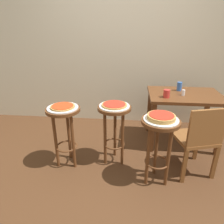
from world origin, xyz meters
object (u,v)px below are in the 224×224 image
at_px(stool_foreground, 159,138).
at_px(stool_leftside, 114,122).
at_px(condiment_shaker, 183,93).
at_px(cup_near_edge, 167,94).
at_px(serving_plate_foreground, 161,119).
at_px(serving_plate_middle, 63,108).
at_px(serving_plate_leftside, 114,106).
at_px(pizza_foreground, 161,117).
at_px(stool_middle, 64,124).
at_px(pizza_leftside, 114,105).
at_px(wooden_chair, 198,138).
at_px(pizza_middle, 63,106).
at_px(cup_far_edge, 179,86).
at_px(dining_table, 184,102).

relative_size(stool_foreground, stool_leftside, 1.00).
bearing_deg(stool_foreground, condiment_shaker, 64.56).
bearing_deg(condiment_shaker, cup_near_edge, -156.04).
xyz_separation_m(serving_plate_foreground, cup_near_edge, (0.15, 0.70, 0.04)).
distance_m(serving_plate_middle, serving_plate_leftside, 0.58).
bearing_deg(pizza_foreground, cup_near_edge, 77.87).
distance_m(stool_leftside, condiment_shaker, 1.02).
xyz_separation_m(serving_plate_foreground, serving_plate_middle, (-1.05, 0.20, 0.00)).
bearing_deg(stool_leftside, stool_foreground, -32.81).
height_order(pizza_foreground, stool_middle, pizza_foreground).
distance_m(serving_plate_middle, condiment_shaker, 1.55).
relative_size(stool_middle, pizza_leftside, 2.58).
bearing_deg(cup_near_edge, wooden_chair, -62.20).
bearing_deg(stool_middle, condiment_shaker, 22.81).
xyz_separation_m(pizza_middle, cup_near_edge, (1.20, 0.50, 0.02)).
height_order(serving_plate_foreground, wooden_chair, wooden_chair).
height_order(pizza_leftside, wooden_chair, wooden_chair).
bearing_deg(stool_foreground, serving_plate_foreground, 26.57).
bearing_deg(cup_far_edge, stool_middle, -150.28).
height_order(pizza_foreground, cup_near_edge, cup_near_edge).
relative_size(serving_plate_foreground, pizza_middle, 1.27).
xyz_separation_m(serving_plate_foreground, pizza_leftside, (-0.48, 0.31, 0.02)).
bearing_deg(cup_near_edge, stool_foreground, -102.13).
bearing_deg(pizza_leftside, condiment_shaker, 29.66).
distance_m(serving_plate_middle, pizza_leftside, 0.58).
bearing_deg(condiment_shaker, stool_middle, -157.19).
distance_m(stool_middle, wooden_chair, 1.49).
xyz_separation_m(serving_plate_leftside, pizza_leftside, (0.00, 0.00, 0.02)).
bearing_deg(pizza_leftside, dining_table, 31.55).
height_order(serving_plate_leftside, dining_table, serving_plate_leftside).
height_order(stool_middle, pizza_leftside, pizza_leftside).
xyz_separation_m(cup_far_edge, wooden_chair, (0.07, -0.85, -0.33)).
bearing_deg(wooden_chair, dining_table, 90.65).
bearing_deg(wooden_chair, pizza_middle, 178.37).
bearing_deg(dining_table, pizza_foreground, -116.16).
relative_size(pizza_leftside, cup_far_edge, 2.34).
bearing_deg(condiment_shaker, pizza_foreground, -115.44).
xyz_separation_m(stool_foreground, pizza_middle, (-1.05, 0.20, 0.22)).
height_order(stool_middle, serving_plate_middle, serving_plate_middle).
distance_m(stool_middle, serving_plate_middle, 0.20).
bearing_deg(serving_plate_foreground, pizza_middle, 169.06).
xyz_separation_m(serving_plate_middle, condiment_shaker, (1.43, 0.60, 0.03)).
relative_size(pizza_foreground, cup_near_edge, 2.69).
distance_m(serving_plate_leftside, condiment_shaker, 1.00).
bearing_deg(dining_table, stool_middle, -155.64).
distance_m(serving_plate_middle, dining_table, 1.62).
bearing_deg(serving_plate_leftside, pizza_middle, -169.09).
height_order(stool_foreground, serving_plate_foreground, serving_plate_foreground).
bearing_deg(condiment_shaker, wooden_chair, -85.28).
height_order(dining_table, wooden_chair, wooden_chair).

